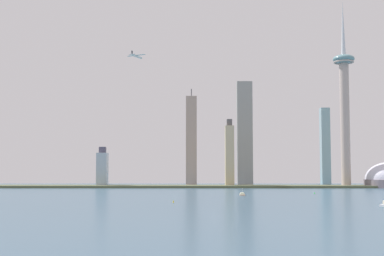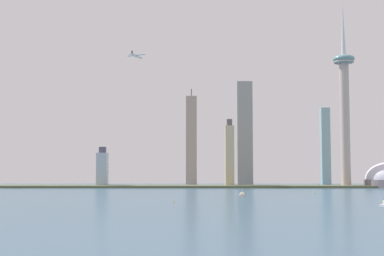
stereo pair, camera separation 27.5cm
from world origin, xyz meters
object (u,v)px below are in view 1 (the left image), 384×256
Objects in this scene: boat_1 at (242,194)px; channel_buoy_0 at (315,193)px; skyscraper_5 at (191,141)px; skyscraper_1 at (325,147)px; channel_buoy_1 at (173,201)px; observation_tower at (344,98)px; skyscraper_0 at (245,133)px; airplane at (137,56)px; skyscraper_3 at (229,155)px; skyscraper_2 at (102,169)px.

boat_1 reaches higher than channel_buoy_0.
skyscraper_1 is at bearing -1.55° from skyscraper_5.
skyscraper_5 is 319.29m from channel_buoy_0.
observation_tower is at bearing 53.71° from channel_buoy_1.
airplane reaches higher than skyscraper_0.
skyscraper_5 is at bearing 128.15° from skyscraper_3.
skyscraper_3 is 363.55m from channel_buoy_1.
skyscraper_0 is 10.58× the size of boat_1.
skyscraper_1 is (136.29, -7.16, -23.08)m from skyscraper_0.
channel_buoy_1 is at bearing -91.75° from skyscraper_5.
skyscraper_3 is at bearing 177.29° from observation_tower.
skyscraper_2 is 348.63m from channel_buoy_0.
airplane is (-87.54, -69.63, 132.48)m from skyscraper_5.
skyscraper_0 is 92.34m from skyscraper_5.
skyscraper_5 is at bearing 118.46° from channel_buoy_0.
airplane is at bearing 177.28° from observation_tower.
skyscraper_0 is at bearing 76.34° from channel_buoy_1.
skyscraper_2 is at bearing 109.63° from channel_buoy_1.
channel_buoy_0 is 374.04m from airplane.
boat_1 reaches higher than channel_buoy_1.
skyscraper_5 is 86.48× the size of channel_buoy_0.
skyscraper_5 is 5.36× the size of airplane.
boat_1 is at bearing -79.33° from skyscraper_5.
skyscraper_5 is 67.49× the size of channel_buoy_1.
observation_tower reaches higher than airplane.
channel_buoy_1 is 421.98m from airplane.
skyscraper_1 is 375.28m from skyscraper_2.
observation_tower reaches higher than skyscraper_1.
skyscraper_2 is 200.37m from skyscraper_3.
skyscraper_1 reaches higher than channel_buoy_1.
skyscraper_1 is 53.66× the size of channel_buoy_1.
boat_1 is 6.85× the size of channel_buoy_1.
observation_tower is 2.24× the size of skyscraper_1.
channel_buoy_1 reaches higher than channel_buoy_0.
observation_tower is 334.83m from airplane.
channel_buoy_0 is at bearing -65.92° from skyscraper_3.
skyscraper_5 reaches higher than skyscraper_1.
skyscraper_0 reaches higher than skyscraper_3.
skyscraper_0 is at bearing -3.03° from boat_1.
skyscraper_3 reaches higher than skyscraper_2.
boat_1 is at bearing -95.98° from skyscraper_0.
observation_tower is 2.78× the size of skyscraper_3.
skyscraper_5 reaches higher than skyscraper_2.
channel_buoy_1 is (-13.13, -429.44, -75.06)m from skyscraper_5.
skyscraper_2 is at bearing -161.39° from skyscraper_0.
skyscraper_5 is at bearing 13.62° from boat_1.
channel_buoy_1 is at bearing -119.64° from skyscraper_1.
boat_1 is at bearing -128.64° from observation_tower.
skyscraper_3 is 0.64× the size of skyscraper_5.
skyscraper_5 is at bearing 88.25° from channel_buoy_1.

